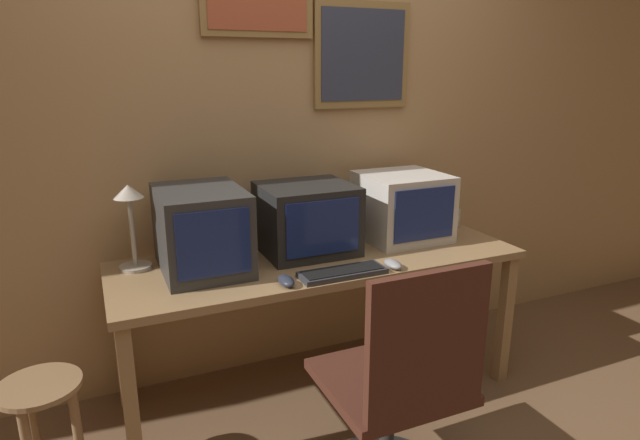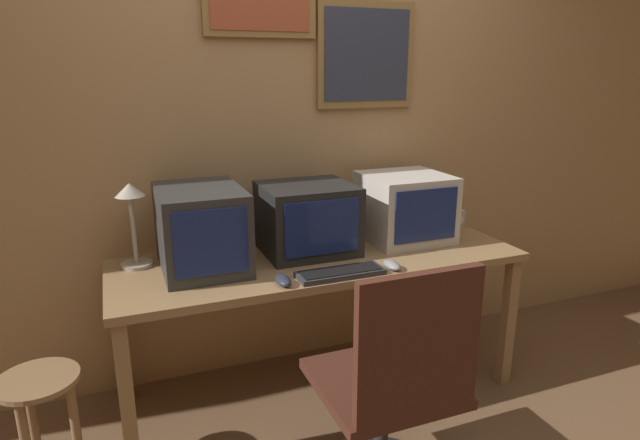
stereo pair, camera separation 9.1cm
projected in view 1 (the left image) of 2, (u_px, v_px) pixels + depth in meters
name	position (u px, v px, depth m)	size (l,w,h in m)	color
wall_back	(288.00, 124.00, 2.74)	(8.00, 0.08, 2.60)	tan
desk	(320.00, 272.00, 2.55)	(1.92, 0.66, 0.72)	#99754C
monitor_left	(202.00, 230.00, 2.33)	(0.36, 0.48, 0.36)	#333333
monitor_center	(307.00, 218.00, 2.56)	(0.43, 0.39, 0.33)	black
monitor_right	(402.00, 206.00, 2.77)	(0.41, 0.41, 0.34)	beige
keyboard_main	(343.00, 272.00, 2.30)	(0.38, 0.13, 0.03)	#333338
mouse_near_keyboard	(393.00, 264.00, 2.38)	(0.06, 0.11, 0.04)	gray
mouse_far_corner	(286.00, 281.00, 2.19)	(0.06, 0.12, 0.04)	#282D3D
desk_clock	(451.00, 218.00, 3.01)	(0.09, 0.05, 0.10)	#B7B2AD
desk_lamp	(130.00, 213.00, 2.31)	(0.14, 0.14, 0.38)	#B2A899
office_chair	(398.00, 401.00, 1.94)	(0.51, 0.51, 0.97)	black
side_stool	(43.00, 415.00, 1.96)	(0.30, 0.30, 0.48)	#8E6B47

